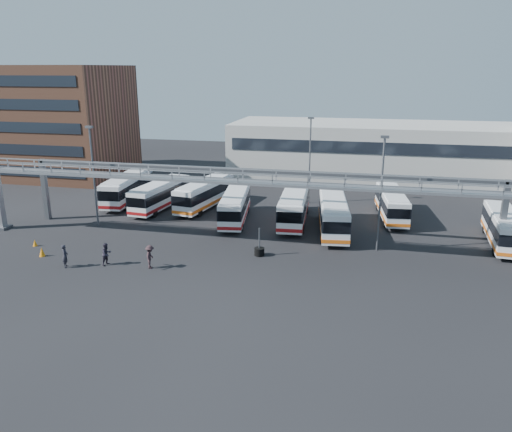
% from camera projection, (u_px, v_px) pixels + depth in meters
% --- Properties ---
extents(ground, '(140.00, 140.00, 0.00)m').
position_uv_depth(ground, '(226.00, 268.00, 40.53)').
color(ground, black).
rests_on(ground, ground).
extents(gantry, '(51.40, 5.15, 7.10)m').
position_uv_depth(gantry, '(243.00, 186.00, 44.45)').
color(gantry, gray).
rests_on(gantry, ground).
extents(apartment_building, '(18.00, 15.00, 16.00)m').
position_uv_depth(apartment_building, '(60.00, 122.00, 73.57)').
color(apartment_building, brown).
rests_on(apartment_building, ground).
extents(warehouse, '(42.00, 14.00, 8.00)m').
position_uv_depth(warehouse, '(378.00, 151.00, 72.32)').
color(warehouse, '#9E9E99').
rests_on(warehouse, ground).
extents(light_pole_left, '(0.70, 0.35, 10.21)m').
position_uv_depth(light_pole_left, '(93.00, 171.00, 49.80)').
color(light_pole_left, '#4C4F54').
rests_on(light_pole_left, ground).
extents(light_pole_mid, '(0.70, 0.35, 10.21)m').
position_uv_depth(light_pole_mid, '(381.00, 188.00, 42.87)').
color(light_pole_mid, '#4C4F54').
rests_on(light_pole_mid, ground).
extents(light_pole_back, '(0.70, 0.35, 10.21)m').
position_uv_depth(light_pole_back, '(310.00, 156.00, 58.59)').
color(light_pole_back, '#4C4F54').
rests_on(light_pole_back, ground).
extents(bus_1, '(3.46, 11.16, 3.34)m').
position_uv_depth(bus_1, '(128.00, 188.00, 59.83)').
color(bus_1, silver).
rests_on(bus_1, ground).
extents(bus_2, '(3.50, 10.56, 3.15)m').
position_uv_depth(bus_2, '(160.00, 194.00, 57.14)').
color(bus_2, silver).
rests_on(bus_2, ground).
extents(bus_3, '(4.15, 10.87, 3.22)m').
position_uv_depth(bus_3, '(205.00, 193.00, 57.41)').
color(bus_3, silver).
rests_on(bus_3, ground).
extents(bus_4, '(3.88, 10.44, 3.10)m').
position_uv_depth(bus_4, '(235.00, 205.00, 52.55)').
color(bus_4, silver).
rests_on(bus_4, ground).
extents(bus_5, '(3.27, 11.09, 3.33)m').
position_uv_depth(bus_5, '(294.00, 206.00, 52.01)').
color(bus_5, silver).
rests_on(bus_5, ground).
extents(bus_6, '(3.92, 11.20, 3.33)m').
position_uv_depth(bus_6, '(333.00, 214.00, 49.05)').
color(bus_6, silver).
rests_on(bus_6, ground).
extents(bus_7, '(3.44, 10.23, 3.05)m').
position_uv_depth(bus_7, '(392.00, 203.00, 53.47)').
color(bus_7, silver).
rests_on(bus_7, ground).
extents(bus_9, '(2.97, 10.22, 3.06)m').
position_uv_depth(bus_9, '(503.00, 227.00, 45.48)').
color(bus_9, silver).
rests_on(bus_9, ground).
extents(pedestrian_a, '(0.69, 0.83, 1.93)m').
position_uv_depth(pedestrian_a, '(65.00, 256.00, 40.48)').
color(pedestrian_a, black).
rests_on(pedestrian_a, ground).
extents(pedestrian_b, '(0.98, 1.10, 1.89)m').
position_uv_depth(pedestrian_b, '(107.00, 254.00, 40.97)').
color(pedestrian_b, '#26222F').
rests_on(pedestrian_b, ground).
extents(pedestrian_c, '(0.98, 1.38, 1.95)m').
position_uv_depth(pedestrian_c, '(150.00, 257.00, 40.27)').
color(pedestrian_c, '#312124').
rests_on(pedestrian_c, ground).
extents(cone_left, '(0.51, 0.51, 0.63)m').
position_uv_depth(cone_left, '(35.00, 243.00, 45.48)').
color(cone_left, orange).
rests_on(cone_left, ground).
extents(cone_right, '(0.60, 0.60, 0.79)m').
position_uv_depth(cone_right, '(42.00, 252.00, 42.99)').
color(cone_right, orange).
rests_on(cone_right, ground).
extents(tire_stack, '(0.88, 0.88, 2.51)m').
position_uv_depth(tire_stack, '(259.00, 251.00, 43.16)').
color(tire_stack, black).
rests_on(tire_stack, ground).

